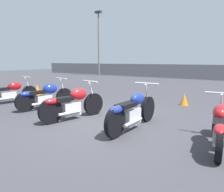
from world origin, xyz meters
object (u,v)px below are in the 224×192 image
object	(u,v)px
motorcycle_slot_1	(45,96)
traffic_cone_far	(37,90)
motorcycle_slot_0	(9,92)
motorcycle_slot_3	(132,111)
motorcycle_slot_4	(220,126)
traffic_cone_near	(184,99)
motorcycle_slot_2	(73,103)
light_pole_left	(99,37)

from	to	relation	value
motorcycle_slot_1	traffic_cone_far	xyz separation A→B (m)	(-2.63, 1.58, -0.18)
motorcycle_slot_0	motorcycle_slot_3	xyz separation A→B (m)	(5.29, -0.04, 0.03)
traffic_cone_far	motorcycle_slot_4	bearing A→B (deg)	-12.91
motorcycle_slot_3	motorcycle_slot_0	bearing A→B (deg)	178.54
traffic_cone_near	motorcycle_slot_2	bearing A→B (deg)	-116.60
light_pole_left	motorcycle_slot_3	world-z (taller)	light_pole_left
motorcycle_slot_0	traffic_cone_far	distance (m)	1.92
traffic_cone_far	motorcycle_slot_2	bearing A→B (deg)	-24.71
motorcycle_slot_1	motorcycle_slot_4	size ratio (longest dim) A/B	1.03
light_pole_left	motorcycle_slot_2	distance (m)	17.56
motorcycle_slot_2	motorcycle_slot_1	bearing A→B (deg)	177.51
motorcycle_slot_0	traffic_cone_far	xyz separation A→B (m)	(-0.76, 1.76, -0.15)
motorcycle_slot_4	traffic_cone_near	world-z (taller)	motorcycle_slot_4
motorcycle_slot_1	traffic_cone_far	bearing A→B (deg)	159.39
light_pole_left	motorcycle_slot_0	distance (m)	15.56
motorcycle_slot_0	traffic_cone_near	size ratio (longest dim) A/B	5.07
traffic_cone_far	light_pole_left	bearing A→B (deg)	116.71
motorcycle_slot_0	motorcycle_slot_4	distance (m)	7.11
light_pole_left	motorcycle_slot_2	xyz separation A→B (m)	(10.27, -13.82, -3.45)
motorcycle_slot_0	traffic_cone_far	world-z (taller)	motorcycle_slot_0
motorcycle_slot_0	traffic_cone_far	bearing A→B (deg)	120.54
motorcycle_slot_1	motorcycle_slot_4	bearing A→B (deg)	7.97
motorcycle_slot_4	motorcycle_slot_2	bearing A→B (deg)	173.50
motorcycle_slot_0	traffic_cone_near	distance (m)	6.39
motorcycle_slot_1	light_pole_left	bearing A→B (deg)	133.02
motorcycle_slot_0	traffic_cone_near	bearing A→B (deg)	39.66
traffic_cone_near	motorcycle_slot_1	bearing A→B (deg)	-137.20
motorcycle_slot_1	motorcycle_slot_2	distance (m)	1.73
motorcycle_slot_1	traffic_cone_near	size ratio (longest dim) A/B	4.86
motorcycle_slot_3	light_pole_left	bearing A→B (deg)	130.33
motorcycle_slot_0	light_pole_left	bearing A→B (deg)	123.46
motorcycle_slot_4	motorcycle_slot_0	bearing A→B (deg)	170.23
motorcycle_slot_1	motorcycle_slot_4	xyz separation A→B (m)	(5.24, -0.22, -0.03)
motorcycle_slot_0	traffic_cone_near	world-z (taller)	motorcycle_slot_0
motorcycle_slot_2	motorcycle_slot_4	world-z (taller)	motorcycle_slot_2
motorcycle_slot_1	motorcycle_slot_2	xyz separation A→B (m)	(1.68, -0.40, 0.00)
light_pole_left	motorcycle_slot_4	size ratio (longest dim) A/B	3.35
motorcycle_slot_3	traffic_cone_far	distance (m)	6.32
motorcycle_slot_3	traffic_cone_far	size ratio (longest dim) A/B	4.32
light_pole_left	motorcycle_slot_4	bearing A→B (deg)	-44.61
motorcycle_slot_1	motorcycle_slot_2	size ratio (longest dim) A/B	1.01
light_pole_left	motorcycle_slot_4	world-z (taller)	light_pole_left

